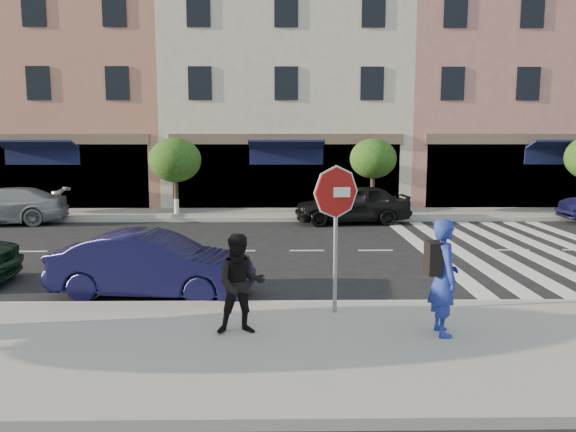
% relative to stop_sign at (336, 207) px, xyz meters
% --- Properties ---
extents(ground, '(120.00, 120.00, 0.00)m').
position_rel_stop_sign_xyz_m(ground, '(-0.20, 2.16, -2.07)').
color(ground, black).
rests_on(ground, ground).
extents(sidewalk_near, '(60.00, 4.50, 0.15)m').
position_rel_stop_sign_xyz_m(sidewalk_near, '(-0.20, -1.59, -2.00)').
color(sidewalk_near, gray).
rests_on(sidewalk_near, ground).
extents(sidewalk_far, '(60.00, 3.00, 0.15)m').
position_rel_stop_sign_xyz_m(sidewalk_far, '(-0.20, 13.16, -2.00)').
color(sidewalk_far, gray).
rests_on(sidewalk_far, ground).
extents(building_west_mid, '(10.00, 9.00, 14.00)m').
position_rel_stop_sign_xyz_m(building_west_mid, '(-11.20, 19.16, 4.93)').
color(building_west_mid, tan).
rests_on(building_west_mid, ground).
extents(building_centre, '(11.00, 9.00, 11.00)m').
position_rel_stop_sign_xyz_m(building_centre, '(-0.70, 19.16, 3.43)').
color(building_centre, beige).
rests_on(building_centre, ground).
extents(building_east_mid, '(13.00, 9.00, 13.00)m').
position_rel_stop_sign_xyz_m(building_east_mid, '(11.30, 19.16, 4.43)').
color(building_east_mid, tan).
rests_on(building_east_mid, ground).
extents(street_tree_wb, '(2.10, 2.10, 3.06)m').
position_rel_stop_sign_xyz_m(street_tree_wb, '(-5.20, 12.96, 0.23)').
color(street_tree_wb, '#473323').
rests_on(street_tree_wb, sidewalk_far).
extents(street_tree_c, '(1.90, 1.90, 3.04)m').
position_rel_stop_sign_xyz_m(street_tree_c, '(2.80, 12.96, 0.28)').
color(street_tree_c, '#473323').
rests_on(street_tree_c, sidewalk_far).
extents(stop_sign, '(0.94, 0.16, 2.66)m').
position_rel_stop_sign_xyz_m(stop_sign, '(0.00, 0.00, 0.00)').
color(stop_sign, gray).
rests_on(stop_sign, sidewalk_near).
extents(photographer, '(0.47, 0.70, 1.88)m').
position_rel_stop_sign_xyz_m(photographer, '(1.62, -1.12, -0.98)').
color(photographer, navy).
rests_on(photographer, sidewalk_near).
extents(walker, '(0.86, 0.70, 1.63)m').
position_rel_stop_sign_xyz_m(walker, '(-1.62, -1.04, -1.11)').
color(walker, black).
rests_on(walker, sidewalk_near).
extents(car_near_mid, '(4.24, 1.93, 1.35)m').
position_rel_stop_sign_xyz_m(car_near_mid, '(-3.63, 1.58, -1.40)').
color(car_near_mid, black).
rests_on(car_near_mid, ground).
extents(car_far_left, '(4.90, 2.51, 1.36)m').
position_rel_stop_sign_xyz_m(car_far_left, '(-11.44, 11.23, -1.39)').
color(car_far_left, '#949398').
rests_on(car_far_left, ground).
extents(car_far_mid, '(4.50, 2.20, 1.48)m').
position_rel_stop_sign_xyz_m(car_far_mid, '(1.75, 11.26, -1.34)').
color(car_far_mid, black).
rests_on(car_far_mid, ground).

